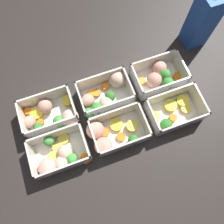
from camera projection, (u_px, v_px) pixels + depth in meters
The scene contains 8 objects.
ground_plane at pixel (112, 114), 0.67m from camera, with size 4.00×4.00×0.00m, color #282321.
container_near_left at pixel (59, 156), 0.60m from camera, with size 0.15×0.12×0.06m.
container_near_center at pixel (111, 134), 0.62m from camera, with size 0.18×0.12×0.06m.
container_near_right at pixel (173, 112), 0.65m from camera, with size 0.16×0.10×0.06m.
container_far_left at pixel (52, 115), 0.64m from camera, with size 0.17×0.12×0.06m.
container_far_center at pixel (105, 94), 0.66m from camera, with size 0.17×0.13×0.06m.
container_far_right at pixel (159, 76), 0.68m from camera, with size 0.16×0.10×0.06m.
juice_carton at pixel (202, 20), 0.66m from camera, with size 0.07×0.07×0.20m.
Camera 1 is at (-0.07, -0.19, 0.63)m, focal length 35.00 mm.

